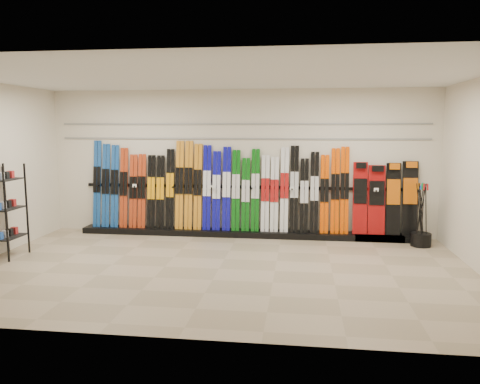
# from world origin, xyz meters

# --- Properties ---
(floor) EXTENTS (8.00, 8.00, 0.00)m
(floor) POSITION_xyz_m (0.00, 0.00, 0.00)
(floor) COLOR gray
(floor) RESTS_ON ground
(back_wall) EXTENTS (8.00, 0.00, 8.00)m
(back_wall) POSITION_xyz_m (0.00, 2.50, 1.50)
(back_wall) COLOR beige
(back_wall) RESTS_ON floor
(ceiling) EXTENTS (8.00, 8.00, 0.00)m
(ceiling) POSITION_xyz_m (0.00, 0.00, 3.00)
(ceiling) COLOR silver
(ceiling) RESTS_ON back_wall
(ski_rack_base) EXTENTS (8.00, 0.40, 0.12)m
(ski_rack_base) POSITION_xyz_m (0.22, 2.28, 0.06)
(ski_rack_base) COLOR black
(ski_rack_base) RESTS_ON floor
(skis) EXTENTS (5.37, 0.26, 1.83)m
(skis) POSITION_xyz_m (-0.47, 2.34, 0.95)
(skis) COLOR #164791
(skis) RESTS_ON ski_rack_base
(snowboards) EXTENTS (1.25, 0.23, 1.45)m
(snowboards) POSITION_xyz_m (2.93, 2.35, 0.83)
(snowboards) COLOR #990C0C
(snowboards) RESTS_ON ski_rack_base
(accessory_rack) EXTENTS (0.40, 0.60, 1.60)m
(accessory_rack) POSITION_xyz_m (-3.75, 0.23, 0.80)
(accessory_rack) COLOR black
(accessory_rack) RESTS_ON floor
(pole_bin) EXTENTS (0.37, 0.37, 0.25)m
(pole_bin) POSITION_xyz_m (3.54, 1.90, 0.12)
(pole_bin) COLOR black
(pole_bin) RESTS_ON floor
(ski_poles) EXTENTS (0.22, 0.28, 1.18)m
(ski_poles) POSITION_xyz_m (3.52, 1.89, 0.61)
(ski_poles) COLOR black
(ski_poles) RESTS_ON pole_bin
(slatwall_rail_0) EXTENTS (7.60, 0.02, 0.03)m
(slatwall_rail_0) POSITION_xyz_m (0.00, 2.48, 2.00)
(slatwall_rail_0) COLOR gray
(slatwall_rail_0) RESTS_ON back_wall
(slatwall_rail_1) EXTENTS (7.60, 0.02, 0.03)m
(slatwall_rail_1) POSITION_xyz_m (0.00, 2.48, 2.30)
(slatwall_rail_1) COLOR gray
(slatwall_rail_1) RESTS_ON back_wall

